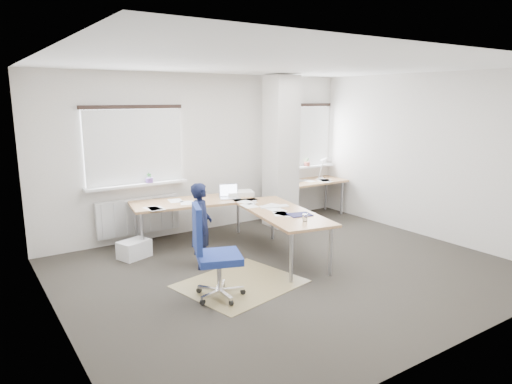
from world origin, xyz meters
TOP-DOWN VIEW (x-y plane):
  - ground at (0.00, 0.00)m, footprint 6.00×6.00m
  - room_shell at (0.18, 0.45)m, footprint 6.04×5.04m
  - floor_mat at (-0.83, -0.04)m, footprint 1.67×1.50m
  - white_crate at (-1.64, 1.70)m, footprint 0.53×0.45m
  - desk_main at (-0.14, 1.15)m, footprint 2.40×2.98m
  - desk_side at (2.25, 2.15)m, footprint 1.41×0.73m
  - task_chair at (-1.29, -0.23)m, footprint 0.67×0.65m
  - person at (-0.95, 0.79)m, footprint 0.46×0.53m

SIDE VIEW (x-z plane):
  - ground at x=0.00m, z-range 0.00..0.00m
  - floor_mat at x=-0.83m, z-range 0.00..0.01m
  - white_crate at x=-1.64m, z-range 0.00..0.27m
  - task_chair at x=-1.29m, z-range -0.26..0.90m
  - person at x=-0.95m, z-range 0.00..1.22m
  - desk_side at x=2.25m, z-range 0.08..1.29m
  - desk_main at x=-0.14m, z-range 0.21..1.17m
  - room_shell at x=0.18m, z-range 0.34..3.16m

